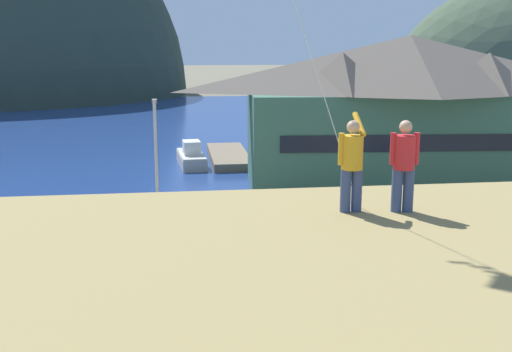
# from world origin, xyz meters

# --- Properties ---
(ground_plane) EXTENTS (600.00, 600.00, 0.00)m
(ground_plane) POSITION_xyz_m (0.00, 0.00, 0.00)
(ground_plane) COLOR #66604C
(parking_lot_pad) EXTENTS (40.00, 20.00, 0.10)m
(parking_lot_pad) POSITION_xyz_m (0.00, 5.00, 0.05)
(parking_lot_pad) COLOR gray
(parking_lot_pad) RESTS_ON ground
(bay_water) EXTENTS (360.00, 84.00, 0.03)m
(bay_water) POSITION_xyz_m (0.00, 60.00, 0.01)
(bay_water) COLOR navy
(bay_water) RESTS_ON ground
(harbor_lodge) EXTENTS (24.20, 11.15, 10.49)m
(harbor_lodge) POSITION_xyz_m (12.06, 22.13, 5.57)
(harbor_lodge) COLOR #38604C
(harbor_lodge) RESTS_ON ground
(wharf_dock) EXTENTS (3.20, 10.92, 0.70)m
(wharf_dock) POSITION_xyz_m (0.27, 32.99, 0.35)
(wharf_dock) COLOR #70604C
(wharf_dock) RESTS_ON ground
(moored_boat_wharfside) EXTENTS (2.42, 6.17, 2.16)m
(moored_boat_wharfside) POSITION_xyz_m (-3.01, 30.88, 0.72)
(moored_boat_wharfside) COLOR #A8A399
(moored_boat_wharfside) RESTS_ON ground
(moored_boat_outer_mooring) EXTENTS (2.22, 6.70, 2.16)m
(moored_boat_outer_mooring) POSITION_xyz_m (3.67, 30.51, 0.72)
(moored_boat_outer_mooring) COLOR silver
(moored_boat_outer_mooring) RESTS_ON ground
(parked_car_back_row_right) EXTENTS (4.28, 2.20, 1.82)m
(parked_car_back_row_right) POSITION_xyz_m (11.30, 6.58, 1.06)
(parked_car_back_row_right) COLOR navy
(parked_car_back_row_right) RESTS_ON parking_lot_pad
(parked_car_lone_by_shed) EXTENTS (4.27, 2.19, 1.82)m
(parked_car_lone_by_shed) POSITION_xyz_m (-5.02, 1.34, 1.06)
(parked_car_lone_by_shed) COLOR silver
(parked_car_lone_by_shed) RESTS_ON parking_lot_pad
(parked_car_corner_spot) EXTENTS (4.26, 2.17, 1.82)m
(parked_car_corner_spot) POSITION_xyz_m (-3.23, 7.69, 1.06)
(parked_car_corner_spot) COLOR #B28923
(parked_car_corner_spot) RESTS_ON parking_lot_pad
(parked_car_mid_row_near) EXTENTS (4.26, 2.17, 1.82)m
(parked_car_mid_row_near) POSITION_xyz_m (3.60, -0.28, 1.06)
(parked_car_mid_row_near) COLOR black
(parked_car_mid_row_near) RESTS_ON parking_lot_pad
(parking_light_pole) EXTENTS (0.24, 0.78, 7.13)m
(parking_light_pole) POSITION_xyz_m (-5.21, 10.55, 4.21)
(parking_light_pole) COLOR #ADADB2
(parking_light_pole) RESTS_ON parking_lot_pad
(person_kite_flyer) EXTENTS (0.51, 0.67, 1.86)m
(person_kite_flyer) POSITION_xyz_m (-0.95, -8.47, 7.65)
(person_kite_flyer) COLOR #384770
(person_kite_flyer) RESTS_ON grassy_hill_foreground
(person_companion) EXTENTS (0.55, 0.40, 1.74)m
(person_companion) POSITION_xyz_m (0.02, -8.60, 7.63)
(person_companion) COLOR #384770
(person_companion) RESTS_ON grassy_hill_foreground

